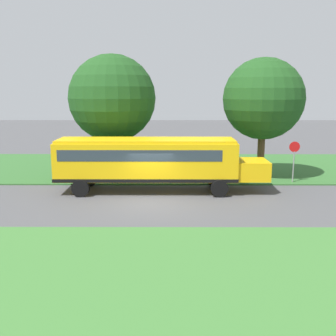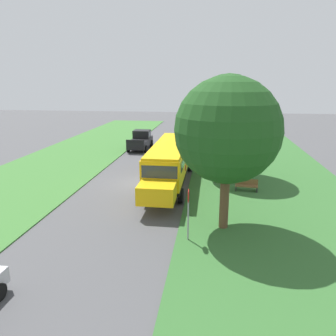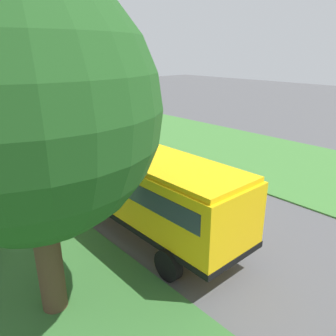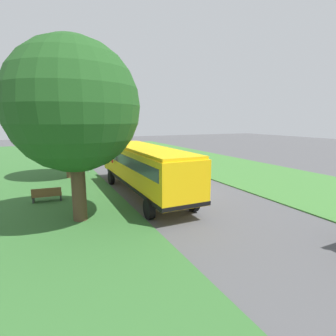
{
  "view_description": "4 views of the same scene",
  "coord_description": "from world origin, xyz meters",
  "px_view_note": "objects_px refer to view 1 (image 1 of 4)",
  "views": [
    {
      "loc": [
        20.33,
        1.05,
        5.94
      ],
      "look_at": [
        -2.39,
        0.95,
        1.44
      ],
      "focal_mm": 42.0,
      "sensor_mm": 36.0,
      "label": 1
    },
    {
      "loc": [
        -5.64,
        24.03,
        7.81
      ],
      "look_at": [
        -2.55,
        1.45,
        1.71
      ],
      "focal_mm": 35.0,
      "sensor_mm": 36.0,
      "label": 2
    },
    {
      "loc": [
        -9.28,
        -10.21,
        6.61
      ],
      "look_at": [
        -0.06,
        0.12,
        1.63
      ],
      "focal_mm": 35.0,
      "sensor_mm": 36.0,
      "label": 3
    },
    {
      "loc": [
        -8.17,
        -15.48,
        4.8
      ],
      "look_at": [
        0.21,
        2.11,
        1.23
      ],
      "focal_mm": 28.0,
      "sensor_mm": 36.0,
      "label": 4
    }
  ],
  "objects_px": {
    "school_bus": "(151,160)",
    "stop_sign": "(294,157)",
    "oak_tree_beside_bus": "(114,98)",
    "oak_tree_roadside_mid": "(264,97)",
    "park_bench": "(168,166)"
  },
  "relations": [
    {
      "from": "park_bench",
      "to": "school_bus",
      "type": "bearing_deg",
      "value": -9.67
    },
    {
      "from": "oak_tree_roadside_mid",
      "to": "park_bench",
      "type": "height_order",
      "value": "oak_tree_roadside_mid"
    },
    {
      "from": "school_bus",
      "to": "stop_sign",
      "type": "xyz_separation_m",
      "value": [
        -2.11,
        9.09,
        -0.19
      ]
    },
    {
      "from": "oak_tree_roadside_mid",
      "to": "stop_sign",
      "type": "bearing_deg",
      "value": 40.16
    },
    {
      "from": "oak_tree_beside_bus",
      "to": "stop_sign",
      "type": "height_order",
      "value": "oak_tree_beside_bus"
    },
    {
      "from": "oak_tree_beside_bus",
      "to": "park_bench",
      "type": "distance_m",
      "value": 6.34
    },
    {
      "from": "school_bus",
      "to": "oak_tree_roadside_mid",
      "type": "xyz_separation_m",
      "value": [
        -4.05,
        7.46,
        3.56
      ]
    },
    {
      "from": "stop_sign",
      "to": "school_bus",
      "type": "bearing_deg",
      "value": -76.91
    },
    {
      "from": "oak_tree_roadside_mid",
      "to": "stop_sign",
      "type": "height_order",
      "value": "oak_tree_roadside_mid"
    },
    {
      "from": "school_bus",
      "to": "oak_tree_roadside_mid",
      "type": "height_order",
      "value": "oak_tree_roadside_mid"
    },
    {
      "from": "oak_tree_beside_bus",
      "to": "oak_tree_roadside_mid",
      "type": "height_order",
      "value": "oak_tree_beside_bus"
    },
    {
      "from": "oak_tree_roadside_mid",
      "to": "stop_sign",
      "type": "relative_size",
      "value": 2.96
    },
    {
      "from": "oak_tree_beside_bus",
      "to": "park_bench",
      "type": "relative_size",
      "value": 5.12
    },
    {
      "from": "oak_tree_beside_bus",
      "to": "oak_tree_roadside_mid",
      "type": "bearing_deg",
      "value": 88.68
    },
    {
      "from": "park_bench",
      "to": "oak_tree_beside_bus",
      "type": "bearing_deg",
      "value": -68.65
    }
  ]
}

